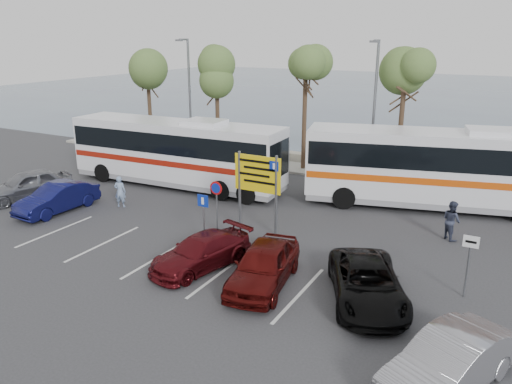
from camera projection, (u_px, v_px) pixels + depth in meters
The scene contains 25 objects.
ground at pixel (198, 254), 19.96m from camera, with size 120.00×120.00×0.00m, color #313133.
kerb_strip at pixel (325, 172), 31.66m from camera, with size 44.00×2.40×0.15m, color #9B998D.
seawall at pixel (336, 162), 33.27m from camera, with size 48.00×0.80×0.60m, color gray.
sea at pixel (443, 97), 70.18m from camera, with size 140.00×140.00×0.00m, color #42506A.
tree_far_left at pixel (147, 65), 36.17m from camera, with size 3.20×3.20×7.60m.
tree_left at pixel (217, 72), 33.53m from camera, with size 3.20×3.20×7.20m.
tree_mid at pixel (306, 65), 30.36m from camera, with size 3.20×3.20×8.00m.
tree_right at pixel (405, 77), 27.77m from camera, with size 3.20×3.20×7.40m.
street_lamp_left at pixel (189, 92), 34.46m from camera, with size 0.45×1.15×8.01m.
street_lamp_right at pixel (374, 104), 28.52m from camera, with size 0.45×1.15×8.01m.
direction_sign at pixel (258, 180), 21.45m from camera, with size 2.20×0.12×3.60m.
sign_no_stop at pixel (216, 198), 21.76m from camera, with size 0.60×0.08×2.35m.
sign_parking at pixel (203, 213), 20.28m from camera, with size 0.50×0.07×2.25m.
sign_taxi at pixel (469, 258), 16.31m from camera, with size 0.50×0.07×2.20m.
lane_markings at pixel (159, 258), 19.65m from camera, with size 12.02×4.20×0.01m, color silver, non-canonical shape.
coach_bus_left at pixel (177, 155), 28.51m from camera, with size 12.89×3.38×3.98m.
coach_bus_right at pixel (442, 171), 24.75m from camera, with size 13.60×6.04×4.15m.
car_silver_a at pixel (27, 185), 26.47m from camera, with size 1.84×4.57×1.56m, color slate.
car_blue at pixel (57, 198), 24.60m from camera, with size 1.49×4.26×1.40m, color #0F124A.
car_maroon at pixel (201, 252), 18.68m from camera, with size 1.73×4.26×1.24m, color #520D12.
car_red at pixel (264, 265), 17.34m from camera, with size 1.77×4.41×1.50m, color #4C0C0A.
suv_black at pixel (367, 283), 16.26m from camera, with size 2.19×4.75×1.32m, color black.
car_silver_b at pixel (449, 362), 12.25m from camera, with size 1.50×4.30×1.42m, color gray.
pedestrian_near at pixel (120, 192), 25.25m from camera, with size 0.59×0.39×1.62m, color #7D95B7.
pedestrian_far at pixel (451, 220), 21.21m from camera, with size 0.83×0.65×1.71m, color #32374B.
Camera 1 is at (10.82, -14.93, 8.40)m, focal length 35.00 mm.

